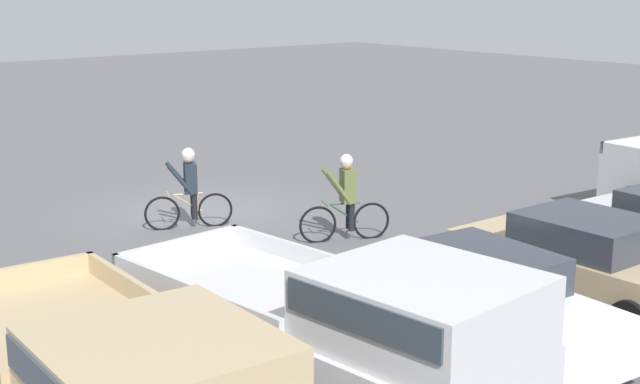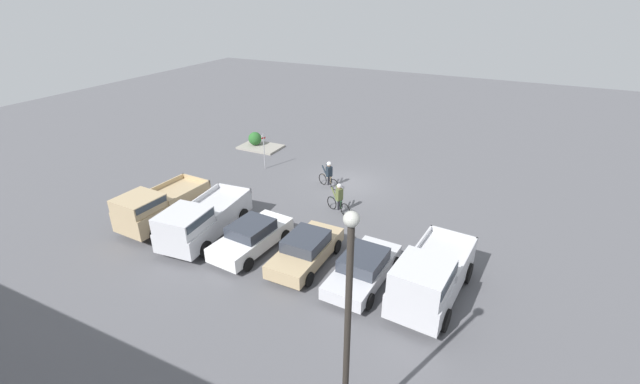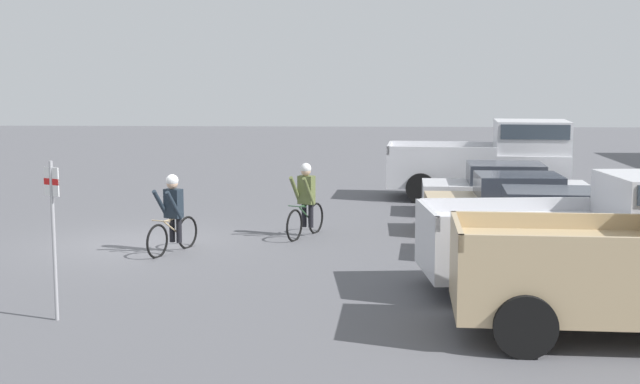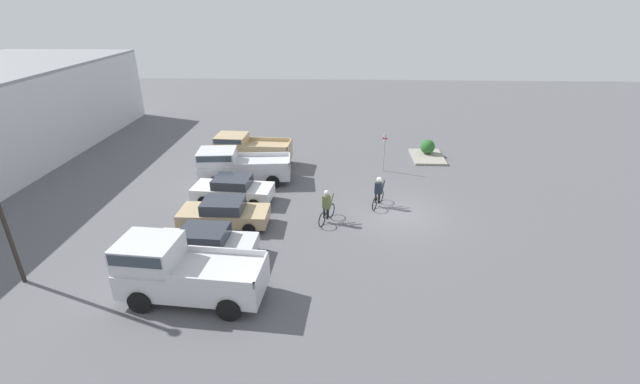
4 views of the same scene
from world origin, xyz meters
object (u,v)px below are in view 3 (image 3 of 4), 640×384
object	(u,v)px
cyclist_0	(173,212)
fire_lane_sign	(53,225)
sedan_2	(551,224)
pickup_truck_1	(604,231)
sedan_0	(505,188)
sedan_1	(518,204)
cyclist_1	(306,200)
pickup_truck_0	(493,159)

from	to	relation	value
cyclist_0	fire_lane_sign	xyz separation A→B (m)	(5.22, -0.78, 0.65)
cyclist_0	fire_lane_sign	world-z (taller)	fire_lane_sign
sedan_2	cyclist_0	bearing A→B (deg)	-91.57
pickup_truck_1	cyclist_0	bearing A→B (deg)	-109.68
sedan_0	pickup_truck_1	bearing A→B (deg)	2.50
sedan_1	cyclist_1	bearing A→B (deg)	-82.52
sedan_1	sedan_2	distance (m)	2.81
cyclist_0	cyclist_1	size ratio (longest dim) A/B	0.97
sedan_2	fire_lane_sign	size ratio (longest dim) A/B	1.78
sedan_0	cyclist_1	bearing A→B (deg)	-56.38
pickup_truck_0	sedan_1	xyz separation A→B (m)	(5.56, -0.24, -0.52)
sedan_0	cyclist_0	distance (m)	9.61
sedan_0	sedan_1	world-z (taller)	sedan_1
fire_lane_sign	sedan_2	bearing A→B (deg)	119.66
sedan_0	sedan_1	size ratio (longest dim) A/B	1.03
pickup_truck_0	sedan_1	world-z (taller)	pickup_truck_0
cyclist_0	pickup_truck_0	bearing A→B (deg)	135.34
sedan_1	pickup_truck_1	xyz separation A→B (m)	(5.56, 0.52, 0.38)
cyclist_0	sedan_1	bearing A→B (deg)	108.30
sedan_1	fire_lane_sign	distance (m)	11.63
pickup_truck_0	sedan_2	xyz separation A→B (m)	(8.36, -0.04, -0.50)
sedan_2	pickup_truck_1	bearing A→B (deg)	6.64
cyclist_1	sedan_1	bearing A→B (deg)	97.48
cyclist_1	fire_lane_sign	size ratio (longest dim) A/B	0.70
pickup_truck_0	pickup_truck_1	world-z (taller)	pickup_truck_0
cyclist_1	sedan_0	bearing A→B (deg)	123.62
pickup_truck_1	fire_lane_sign	world-z (taller)	fire_lane_sign
pickup_truck_0	fire_lane_sign	xyz separation A→B (m)	(13.36, -8.82, 0.30)
sedan_0	cyclist_1	distance (m)	6.26
cyclist_0	cyclist_1	bearing A→B (deg)	124.90
sedan_1	cyclist_1	distance (m)	5.10
cyclist_0	fire_lane_sign	bearing A→B (deg)	-8.51
sedan_1	pickup_truck_1	size ratio (longest dim) A/B	0.78
sedan_0	pickup_truck_0	bearing A→B (deg)	178.23
sedan_0	sedan_1	distance (m)	2.80
pickup_truck_1	cyclist_0	xyz separation A→B (m)	(-2.98, -8.32, -0.21)
cyclist_0	cyclist_1	world-z (taller)	cyclist_1
pickup_truck_1	fire_lane_sign	xyz separation A→B (m)	(2.24, -9.10, 0.44)
sedan_1	sedan_2	size ratio (longest dim) A/B	0.97
cyclist_0	cyclist_1	distance (m)	3.35
pickup_truck_0	sedan_0	xyz separation A→B (m)	(2.76, -0.09, -0.53)
pickup_truck_0	cyclist_1	xyz separation A→B (m)	(6.22, -5.30, -0.35)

